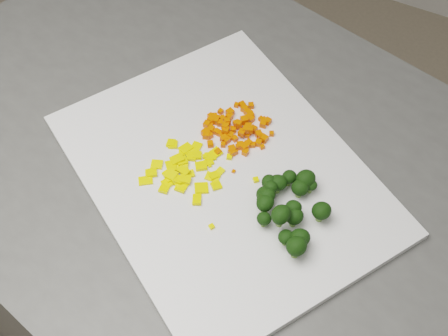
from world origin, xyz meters
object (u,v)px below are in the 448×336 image
at_px(carrot_pile, 238,125).
at_px(broccoli_pile, 290,205).
at_px(counter_block, 213,274).
at_px(pepper_pile, 180,167).
at_px(cutting_board, 224,174).

bearing_deg(carrot_pile, broccoli_pile, -38.69).
xyz_separation_m(counter_block, broccoli_pile, (0.16, -0.06, 0.49)).
xyz_separation_m(pepper_pile, broccoli_pile, (0.18, -0.00, 0.02)).
bearing_deg(broccoli_pile, pepper_pile, 179.93).
xyz_separation_m(counter_block, pepper_pile, (-0.02, -0.06, 0.47)).
bearing_deg(broccoli_pile, counter_block, 160.00).
bearing_deg(broccoli_pile, carrot_pile, 141.31).
height_order(carrot_pile, pepper_pile, carrot_pile).
bearing_deg(pepper_pile, broccoli_pile, -0.07).
relative_size(pepper_pile, broccoli_pile, 0.97).
relative_size(cutting_board, pepper_pile, 3.88).
bearing_deg(pepper_pile, counter_block, 71.24).
height_order(carrot_pile, broccoli_pile, broccoli_pile).
relative_size(counter_block, cutting_board, 2.17).
bearing_deg(carrot_pile, counter_block, -118.12).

